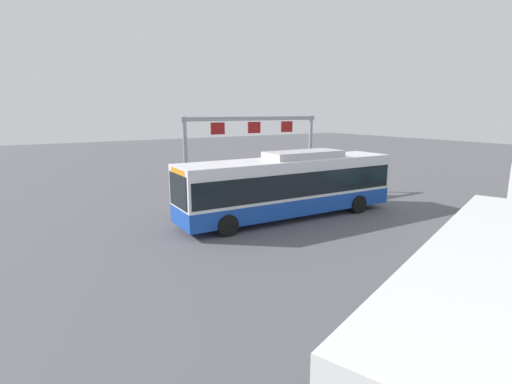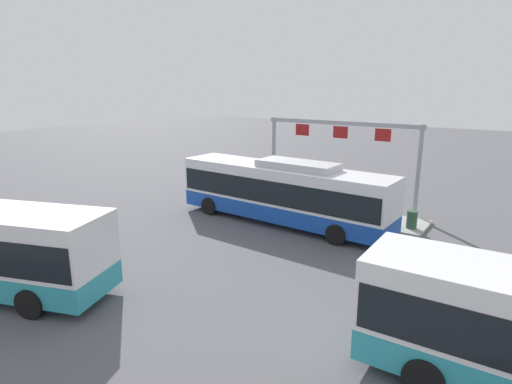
{
  "view_description": "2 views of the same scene",
  "coord_description": "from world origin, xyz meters",
  "px_view_note": "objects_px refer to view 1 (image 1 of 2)",
  "views": [
    {
      "loc": [
        12.25,
        15.7,
        5.49
      ],
      "look_at": [
        1.95,
        -0.18,
        1.55
      ],
      "focal_mm": 27.27,
      "sensor_mm": 36.0,
      "label": 1
    },
    {
      "loc": [
        -11.11,
        18.93,
        7.28
      ],
      "look_at": [
        2.11,
        -0.61,
        1.29
      ],
      "focal_mm": 29.88,
      "sensor_mm": 36.0,
      "label": 2
    }
  ],
  "objects_px": {
    "bus_background_right": "(499,317)",
    "person_boarding": "(186,200)",
    "bus_main": "(289,184)",
    "person_waiting_mid": "(207,198)",
    "person_waiting_far": "(252,190)",
    "person_waiting_near": "(221,192)",
    "trash_bin": "(338,186)"
  },
  "relations": [
    {
      "from": "bus_background_right",
      "to": "person_waiting_near",
      "type": "height_order",
      "value": "bus_background_right"
    },
    {
      "from": "person_waiting_near",
      "to": "bus_background_right",
      "type": "bearing_deg",
      "value": -21.41
    },
    {
      "from": "person_waiting_near",
      "to": "trash_bin",
      "type": "distance_m",
      "value": 8.49
    },
    {
      "from": "bus_main",
      "to": "person_waiting_near",
      "type": "xyz_separation_m",
      "value": [
        2.33,
        -3.25,
        -0.76
      ]
    },
    {
      "from": "person_waiting_far",
      "to": "person_waiting_mid",
      "type": "bearing_deg",
      "value": -84.01
    },
    {
      "from": "person_boarding",
      "to": "person_waiting_far",
      "type": "relative_size",
      "value": 1.0
    },
    {
      "from": "person_waiting_near",
      "to": "person_waiting_far",
      "type": "xyz_separation_m",
      "value": [
        -1.86,
        0.32,
        0.0
      ]
    },
    {
      "from": "bus_background_right",
      "to": "person_boarding",
      "type": "height_order",
      "value": "bus_background_right"
    },
    {
      "from": "trash_bin",
      "to": "bus_main",
      "type": "bearing_deg",
      "value": 22.81
    },
    {
      "from": "person_boarding",
      "to": "person_waiting_far",
      "type": "xyz_separation_m",
      "value": [
        -4.01,
        0.22,
        0.16
      ]
    },
    {
      "from": "bus_main",
      "to": "bus_background_right",
      "type": "bearing_deg",
      "value": 71.18
    },
    {
      "from": "bus_background_right",
      "to": "person_waiting_far",
      "type": "xyz_separation_m",
      "value": [
        -4.48,
        -15.58,
        -0.73
      ]
    },
    {
      "from": "bus_main",
      "to": "person_waiting_mid",
      "type": "bearing_deg",
      "value": -39.68
    },
    {
      "from": "bus_background_right",
      "to": "person_waiting_near",
      "type": "relative_size",
      "value": 5.91
    },
    {
      "from": "bus_main",
      "to": "person_boarding",
      "type": "relative_size",
      "value": 7.26
    },
    {
      "from": "person_waiting_mid",
      "to": "person_waiting_far",
      "type": "relative_size",
      "value": 1.0
    },
    {
      "from": "bus_main",
      "to": "person_waiting_mid",
      "type": "distance_m",
      "value": 4.58
    },
    {
      "from": "person_waiting_near",
      "to": "person_waiting_mid",
      "type": "relative_size",
      "value": 1.0
    },
    {
      "from": "trash_bin",
      "to": "person_waiting_near",
      "type": "bearing_deg",
      "value": -4.54
    },
    {
      "from": "person_waiting_near",
      "to": "person_waiting_mid",
      "type": "height_order",
      "value": "person_waiting_near"
    },
    {
      "from": "bus_background_right",
      "to": "person_waiting_mid",
      "type": "height_order",
      "value": "bus_background_right"
    },
    {
      "from": "person_waiting_mid",
      "to": "trash_bin",
      "type": "height_order",
      "value": "person_waiting_mid"
    },
    {
      "from": "bus_background_right",
      "to": "person_waiting_far",
      "type": "bearing_deg",
      "value": 54.62
    },
    {
      "from": "person_boarding",
      "to": "person_waiting_mid",
      "type": "height_order",
      "value": "same"
    },
    {
      "from": "bus_main",
      "to": "bus_background_right",
      "type": "xyz_separation_m",
      "value": [
        4.95,
        12.66,
        -0.04
      ]
    },
    {
      "from": "bus_main",
      "to": "person_waiting_near",
      "type": "distance_m",
      "value": 4.07
    },
    {
      "from": "person_waiting_mid",
      "to": "person_boarding",
      "type": "bearing_deg",
      "value": -66.64
    },
    {
      "from": "bus_background_right",
      "to": "person_waiting_near",
      "type": "xyz_separation_m",
      "value": [
        -2.62,
        -15.9,
        -0.73
      ]
    },
    {
      "from": "person_boarding",
      "to": "bus_main",
      "type": "bearing_deg",
      "value": 45.64
    },
    {
      "from": "person_waiting_near",
      "to": "person_waiting_mid",
      "type": "xyz_separation_m",
      "value": [
        0.98,
        0.23,
        -0.16
      ]
    },
    {
      "from": "trash_bin",
      "to": "person_waiting_mid",
      "type": "bearing_deg",
      "value": -2.66
    },
    {
      "from": "person_boarding",
      "to": "person_waiting_mid",
      "type": "relative_size",
      "value": 1.0
    }
  ]
}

